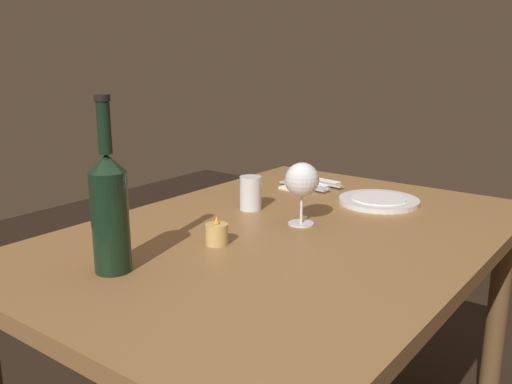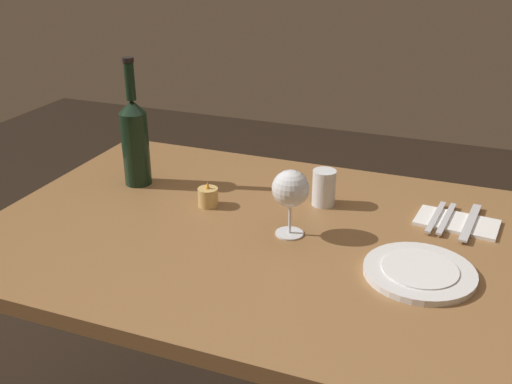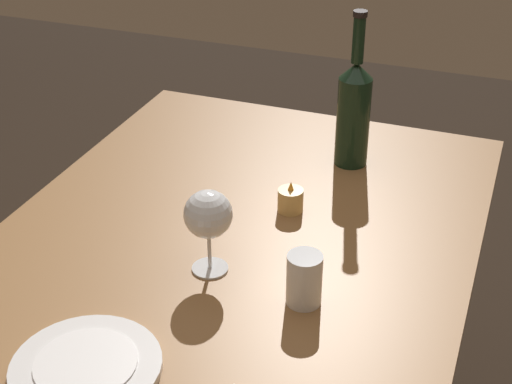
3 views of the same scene
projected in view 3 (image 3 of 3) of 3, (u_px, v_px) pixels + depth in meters
name	position (u px, v px, depth m)	size (l,w,h in m)	color
dining_table	(226.00, 287.00, 1.49)	(1.30, 0.90, 0.74)	olive
wine_glass_left	(207.00, 216.00, 1.34)	(0.09, 0.09, 0.16)	white
wine_bottle	(354.00, 110.00, 1.68)	(0.07, 0.07, 0.35)	black
water_tumbler	(304.00, 282.00, 1.29)	(0.06, 0.06, 0.09)	white
votive_candle	(290.00, 201.00, 1.55)	(0.05, 0.05, 0.07)	#DBB266
dinner_plate	(86.00, 367.00, 1.16)	(0.23, 0.23, 0.02)	white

